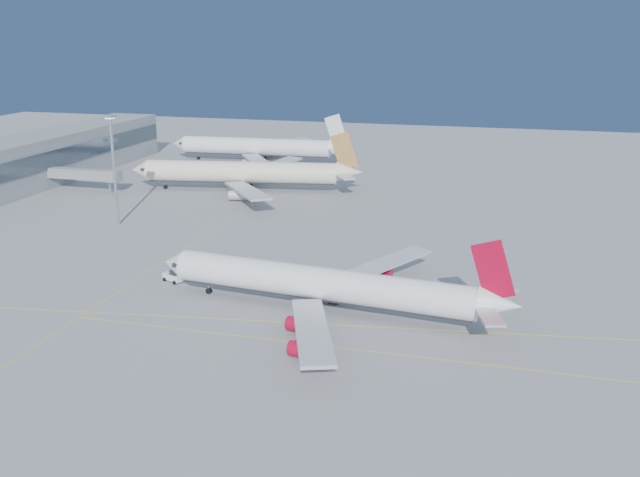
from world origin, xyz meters
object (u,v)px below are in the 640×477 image
(pushback_tug, at_px, (174,276))
(light_mast, at_px, (113,161))
(airliner_etihad, at_px, (246,172))
(airliner_third, at_px, (260,147))
(airliner_virgin, at_px, (328,285))

(pushback_tug, relative_size, light_mast, 0.17)
(pushback_tug, distance_m, light_mast, 49.47)
(airliner_etihad, xyz_separation_m, pushback_tug, (15.40, -79.00, -4.49))
(airliner_etihad, relative_size, airliner_third, 1.04)
(pushback_tug, bearing_deg, airliner_virgin, 11.87)
(airliner_etihad, distance_m, light_mast, 48.88)
(airliner_virgin, relative_size, pushback_tug, 13.74)
(airliner_virgin, relative_size, airliner_third, 0.96)
(pushback_tug, bearing_deg, airliner_third, 126.35)
(airliner_virgin, height_order, airliner_etihad, airliner_etihad)
(airliner_virgin, distance_m, pushback_tug, 33.37)
(airliner_etihad, distance_m, pushback_tug, 80.61)
(airliner_etihad, height_order, light_mast, light_mast)
(airliner_third, distance_m, light_mast, 92.06)
(airliner_virgin, distance_m, airliner_third, 145.66)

